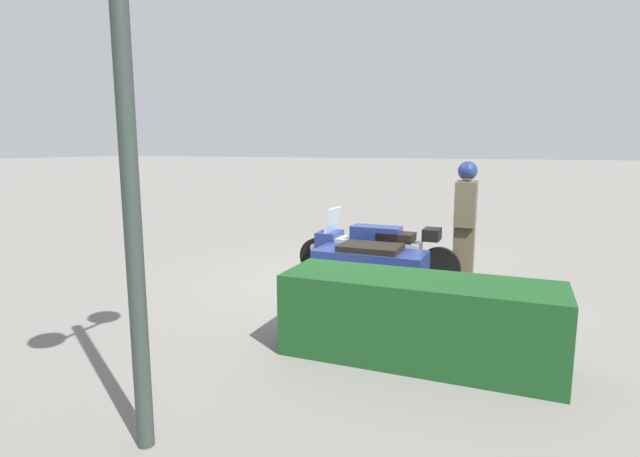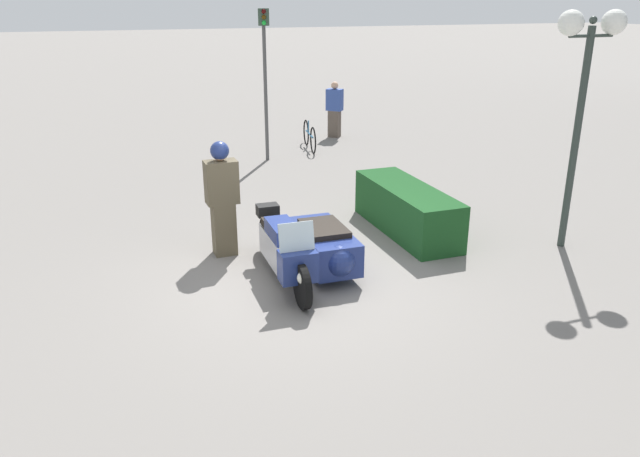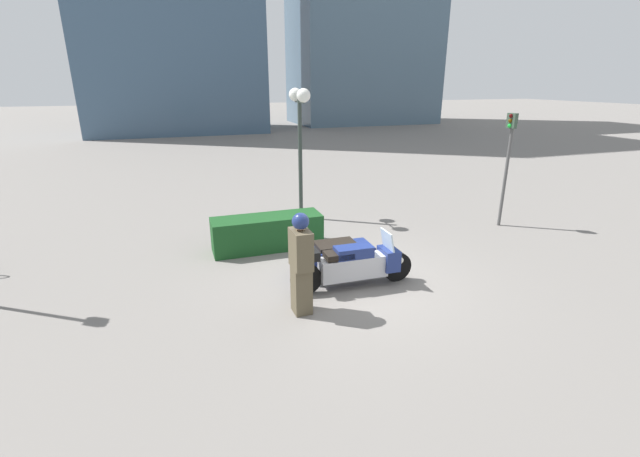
{
  "view_description": "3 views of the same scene",
  "coord_description": "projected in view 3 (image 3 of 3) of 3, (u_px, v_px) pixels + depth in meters",
  "views": [
    {
      "loc": [
        -2.33,
        7.26,
        2.13
      ],
      "look_at": [
        0.55,
        0.09,
        0.85
      ],
      "focal_mm": 28.0,
      "sensor_mm": 36.0,
      "label": 1
    },
    {
      "loc": [
        8.01,
        -2.64,
        4.02
      ],
      "look_at": [
        -0.2,
        0.35,
        0.76
      ],
      "focal_mm": 35.0,
      "sensor_mm": 36.0,
      "label": 2
    },
    {
      "loc": [
        -3.49,
        -7.53,
        4.02
      ],
      "look_at": [
        -0.71,
        0.6,
        1.05
      ],
      "focal_mm": 24.0,
      "sensor_mm": 36.0,
      "label": 3
    }
  ],
  "objects": [
    {
      "name": "hedge_bush_curbside",
      "position": [
        267.0,
        233.0,
        10.74
      ],
      "size": [
        2.72,
        0.85,
        0.84
      ],
      "primitive_type": "cube",
      "color": "#19471E",
      "rests_on": "ground"
    },
    {
      "name": "traffic_light_near",
      "position": [
        508.0,
        153.0,
        11.91
      ],
      "size": [
        0.22,
        0.28,
        3.21
      ],
      "rotation": [
        0.0,
        0.0,
        3.34
      ],
      "color": "#4C4C4C",
      "rests_on": "ground"
    },
    {
      "name": "ground_plane",
      "position": [
        360.0,
        280.0,
        9.11
      ],
      "size": [
        160.0,
        160.0,
        0.0
      ],
      "primitive_type": "plane",
      "color": "slate"
    },
    {
      "name": "police_motorcycle",
      "position": [
        347.0,
        259.0,
        9.06
      ],
      "size": [
        2.62,
        1.35,
        1.15
      ],
      "rotation": [
        0.0,
        0.0,
        -0.02
      ],
      "color": "black",
      "rests_on": "ground"
    },
    {
      "name": "officer_rider",
      "position": [
        301.0,
        261.0,
        7.55
      ],
      "size": [
        0.33,
        0.52,
        1.9
      ],
      "rotation": [
        0.0,
        0.0,
        0.03
      ],
      "color": "brown",
      "rests_on": "ground"
    },
    {
      "name": "twin_lamp_post",
      "position": [
        300.0,
        115.0,
        12.3
      ],
      "size": [
        0.39,
        1.21,
        3.85
      ],
      "color": "#2D3833",
      "rests_on": "ground"
    }
  ]
}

